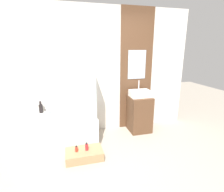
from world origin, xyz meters
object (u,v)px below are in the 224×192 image
Objects in this scene: sink at (140,93)px; vase_round_light at (49,109)px; wooden_step_bench at (84,154)px; vase_tall_dark at (41,108)px; bottle_soap_primary at (76,149)px; bottle_soap_secondary at (87,147)px; bathtub at (67,129)px.

vase_round_light is at bearing 175.58° from sink.
sink is (1.30, 0.74, 0.77)m from wooden_step_bench.
sink is 1.84× the size of vase_tall_dark.
bottle_soap_primary is 0.17m from bottle_soap_secondary.
vase_tall_dark is at bearing 128.51° from wooden_step_bench.
bottle_soap_primary is at bearing 180.00° from wooden_step_bench.
sink is 1.88m from vase_round_light.
vase_round_light reaches higher than wooden_step_bench.
bottle_soap_secondary is (0.17, 0.00, 0.01)m from bottle_soap_primary.
bottle_soap_secondary is at bearing -149.43° from sink.
wooden_step_bench is 2.60× the size of vase_tall_dark.
bottle_soap_secondary is (0.77, -0.91, -0.44)m from vase_tall_dark.
sink is at bearing 29.68° from wooden_step_bench.
bathtub is 4.74× the size of vase_tall_dark.
vase_round_light reaches higher than bottle_soap_primary.
sink is 1.59m from bottle_soap_secondary.
bathtub is at bearing -31.65° from vase_tall_dark.
bathtub reaches higher than bottle_soap_secondary.
bottle_soap_primary is at bearing -77.83° from bathtub.
vase_round_light is 1.07m from bottle_soap_primary.
wooden_step_bench is 0.14m from bottle_soap_secondary.
sink reaches higher than bottle_soap_primary.
bathtub is at bearing -40.50° from vase_round_light.
wooden_step_bench is 1.41× the size of sink.
vase_tall_dark is (-2.02, 0.17, -0.20)m from sink.
vase_tall_dark is 1.18m from bottle_soap_primary.
vase_round_light is at bearing 139.50° from bathtub.
sink reaches higher than wooden_step_bench.
bathtub is 8.42× the size of bottle_soap_secondary.
bathtub is at bearing 115.92° from bottle_soap_secondary.
vase_round_light is (0.16, -0.02, -0.03)m from vase_tall_dark.
vase_round_light is 0.92× the size of bottle_soap_secondary.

